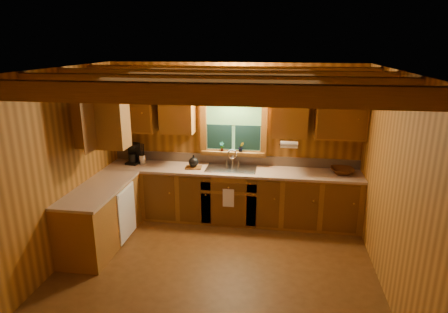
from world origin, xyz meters
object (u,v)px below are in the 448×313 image
sink (231,171)px  wicker_basket (342,171)px  cutting_board (194,167)px  coffee_maker (133,153)px

sink → wicker_basket: (1.77, 0.03, 0.09)m
sink → wicker_basket: 1.78m
cutting_board → wicker_basket: wicker_basket is taller
sink → wicker_basket: size_ratio=2.22×
sink → coffee_maker: size_ratio=2.34×
sink → coffee_maker: (-1.71, 0.07, 0.22)m
cutting_board → wicker_basket: (2.40, 0.08, 0.03)m
coffee_maker → wicker_basket: 3.49m
sink → cutting_board: size_ratio=3.09×
coffee_maker → cutting_board: 1.10m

